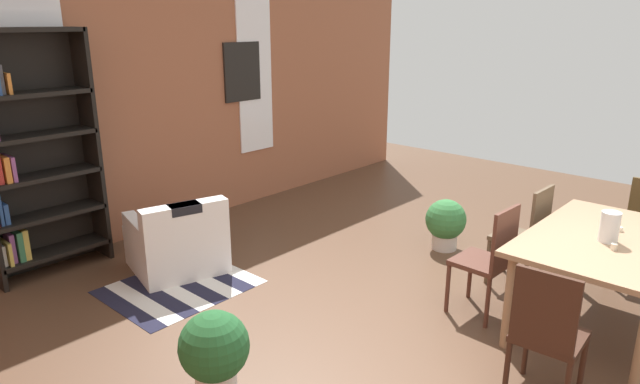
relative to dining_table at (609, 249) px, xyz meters
name	(u,v)px	position (x,y,z in m)	size (l,w,h in m)	color
ground_plane	(515,363)	(-0.85, 0.28, -0.69)	(10.94, 10.94, 0.00)	brown
back_wall_brick	(162,96)	(-0.85, 4.55, 0.83)	(8.57, 0.12, 3.04)	#A15E41
window_pane_0	(42,94)	(-2.18, 4.48, 0.98)	(0.55, 0.02, 1.98)	white
window_pane_1	(255,74)	(0.47, 4.48, 0.98)	(0.55, 0.02, 1.98)	white
dining_table	(609,249)	(0.00, 0.00, 0.00)	(1.60, 1.07, 0.78)	#A07C5C
vase_on_table	(610,227)	(-0.08, 0.00, 0.20)	(0.14, 0.14, 0.23)	silver
tealight_candle_0	(620,229)	(0.21, -0.01, 0.10)	(0.04, 0.04, 0.03)	silver
tealight_candle_1	(614,247)	(-0.22, -0.08, 0.11)	(0.04, 0.04, 0.05)	silver
dining_chair_head_left	(547,332)	(-1.17, 0.00, -0.18)	(0.42, 0.42, 0.95)	#3A2117
dining_chair_far_right	(526,233)	(0.36, 0.76, -0.18)	(0.41, 0.41, 0.95)	brown
dining_chair_far_left	(490,258)	(-0.36, 0.76, -0.18)	(0.41, 0.41, 0.95)	#553025
bookshelf_tall	(28,156)	(-2.45, 4.30, 0.46)	(1.05, 0.32, 2.28)	black
armchair_white	(178,243)	(-1.55, 3.38, -0.41)	(0.98, 0.98, 0.75)	white
potted_plant_by_shelf	(214,351)	(-2.52, 1.55, -0.34)	(0.45, 0.45, 0.61)	silver
potted_plant_corner	(600,228)	(1.77, 0.52, -0.46)	(0.28, 0.28, 0.43)	#333338
potted_plant_window	(446,222)	(0.65, 1.73, -0.39)	(0.43, 0.43, 0.54)	silver
striped_rug	(180,286)	(-1.77, 3.06, -0.68)	(1.24, 1.03, 0.01)	#1E1E33
framed_picture	(242,72)	(0.26, 4.47, 1.03)	(0.56, 0.03, 0.72)	black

